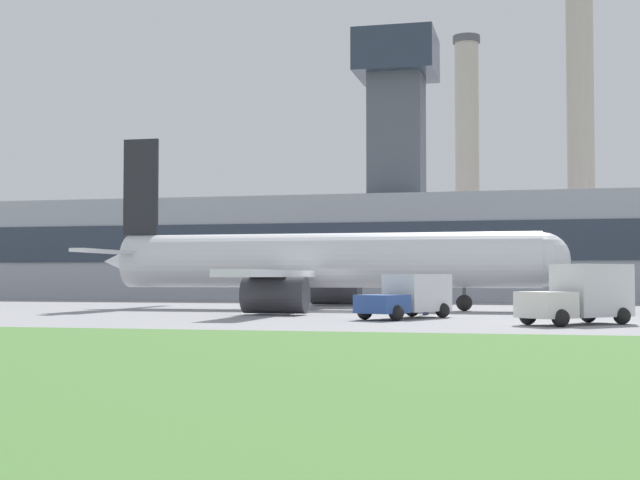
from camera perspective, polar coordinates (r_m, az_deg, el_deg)
ground_plane at (r=49.23m, az=0.45°, el=-4.63°), size 400.00×400.00×0.00m
terminal_building at (r=76.98m, az=5.02°, el=-0.19°), size 82.94×12.36×23.00m
smokestack_left at (r=106.66m, az=9.40°, el=4.89°), size 3.21×3.21×30.47m
smokestack_right at (r=107.07m, az=16.35°, el=6.33°), size 3.51×3.51×35.65m
airplane at (r=52.58m, az=-0.14°, el=-1.46°), size 28.17×27.29×10.51m
pushback_tug at (r=49.35m, az=16.95°, el=-3.57°), size 3.94×2.71×1.84m
baggage_truck at (r=37.87m, az=16.40°, el=-3.41°), size 4.87×4.80×2.46m
fuel_truck at (r=41.89m, az=5.76°, el=-3.61°), size 4.06×5.82×2.07m
ground_crew_person at (r=45.87m, az=6.77°, el=-3.70°), size 0.40×0.40×1.69m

